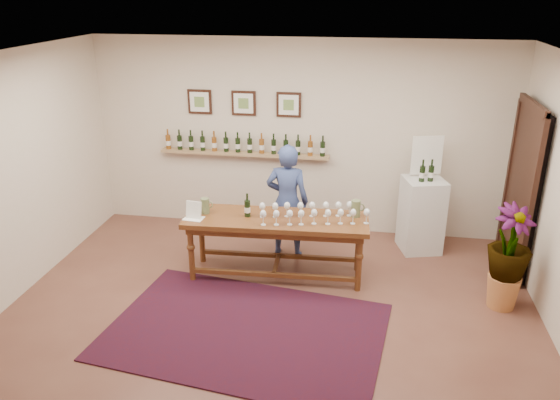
% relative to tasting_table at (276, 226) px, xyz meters
% --- Properties ---
extents(ground, '(6.00, 6.00, 0.00)m').
position_rel_tasting_table_xyz_m(ground, '(0.07, -0.97, -0.68)').
color(ground, brown).
rests_on(ground, ground).
extents(room_shell, '(6.00, 6.00, 6.00)m').
position_rel_tasting_table_xyz_m(room_shell, '(2.19, 0.89, 0.44)').
color(room_shell, beige).
rests_on(room_shell, ground).
extents(rug, '(3.12, 2.30, 0.02)m').
position_rel_tasting_table_xyz_m(rug, '(-0.12, -1.26, -0.67)').
color(rug, '#4D0D0F').
rests_on(rug, ground).
extents(tasting_table, '(2.28, 0.82, 0.80)m').
position_rel_tasting_table_xyz_m(tasting_table, '(0.00, 0.00, 0.00)').
color(tasting_table, '#4E2A13').
rests_on(tasting_table, ground).
extents(table_glasses, '(1.46, 0.62, 0.20)m').
position_rel_tasting_table_xyz_m(table_glasses, '(0.38, -0.02, 0.22)').
color(table_glasses, white).
rests_on(table_glasses, tasting_table).
extents(table_bottles, '(0.33, 0.23, 0.32)m').
position_rel_tasting_table_xyz_m(table_bottles, '(-0.36, 0.02, 0.28)').
color(table_bottles, black).
rests_on(table_bottles, tasting_table).
extents(pitcher_left, '(0.13, 0.13, 0.19)m').
position_rel_tasting_table_xyz_m(pitcher_left, '(-0.90, -0.00, 0.22)').
color(pitcher_left, '#5F6A42').
rests_on(pitcher_left, tasting_table).
extents(pitcher_right, '(0.14, 0.14, 0.21)m').
position_rel_tasting_table_xyz_m(pitcher_right, '(0.96, 0.19, 0.23)').
color(pitcher_right, '#5F6A42').
rests_on(pitcher_right, tasting_table).
extents(menu_card, '(0.25, 0.20, 0.21)m').
position_rel_tasting_table_xyz_m(menu_card, '(-0.99, -0.18, 0.23)').
color(menu_card, white).
rests_on(menu_card, tasting_table).
extents(display_pedestal, '(0.63, 0.63, 1.03)m').
position_rel_tasting_table_xyz_m(display_pedestal, '(1.84, 1.06, -0.16)').
color(display_pedestal, silver).
rests_on(display_pedestal, ground).
extents(pedestal_bottles, '(0.33, 0.16, 0.32)m').
position_rel_tasting_table_xyz_m(pedestal_bottles, '(1.84, 0.99, 0.51)').
color(pedestal_bottles, black).
rests_on(pedestal_bottles, display_pedestal).
extents(info_sign, '(0.42, 0.13, 0.58)m').
position_rel_tasting_table_xyz_m(info_sign, '(1.85, 1.21, 0.64)').
color(info_sign, white).
rests_on(info_sign, display_pedestal).
extents(potted_plant, '(0.77, 0.77, 1.07)m').
position_rel_tasting_table_xyz_m(potted_plant, '(2.67, -0.30, -0.06)').
color(potted_plant, '#B7703D').
rests_on(potted_plant, ground).
extents(person, '(0.58, 0.39, 1.56)m').
position_rel_tasting_table_xyz_m(person, '(0.05, 0.60, 0.10)').
color(person, navy).
rests_on(person, ground).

